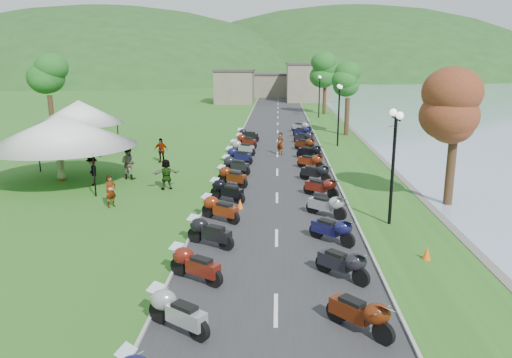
{
  "coord_description": "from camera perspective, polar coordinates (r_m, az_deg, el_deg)",
  "views": [
    {
      "loc": [
        -0.0,
        -3.3,
        7.23
      ],
      "look_at": [
        -1.06,
        20.87,
        1.3
      ],
      "focal_mm": 35.0,
      "sensor_mm": 36.0,
      "label": 1
    }
  ],
  "objects": [
    {
      "name": "road",
      "position": [
        43.9,
        2.48,
        4.29
      ],
      "size": [
        7.0,
        120.0,
        0.02
      ],
      "primitive_type": "cube",
      "color": "#2F2F31",
      "rests_on": "ground"
    },
    {
      "name": "hills_backdrop",
      "position": [
        203.43,
        2.55,
        11.72
      ],
      "size": [
        360.0,
        120.0,
        76.0
      ],
      "primitive_type": null,
      "color": "#285621",
      "rests_on": "ground"
    },
    {
      "name": "far_building",
      "position": [
        88.45,
        1.22,
        10.7
      ],
      "size": [
        18.0,
        16.0,
        5.0
      ],
      "primitive_type": "cube",
      "color": "#766C5C",
      "rests_on": "ground"
    },
    {
      "name": "moto_row_left",
      "position": [
        21.08,
        -4.77,
        -4.76
      ],
      "size": [
        2.6,
        49.27,
        1.1
      ],
      "primitive_type": null,
      "color": "#331411",
      "rests_on": "ground"
    },
    {
      "name": "moto_row_right",
      "position": [
        28.13,
        7.02,
        -0.07
      ],
      "size": [
        2.6,
        45.86,
        1.1
      ],
      "primitive_type": null,
      "color": "#331411",
      "rests_on": "ground"
    },
    {
      "name": "vendor_tent_main",
      "position": [
        31.18,
        -21.24,
        3.17
      ],
      "size": [
        5.72,
        5.72,
        4.0
      ],
      "primitive_type": null,
      "color": "silver",
      "rests_on": "ground"
    },
    {
      "name": "vendor_tent_side",
      "position": [
        41.35,
        -19.43,
        5.73
      ],
      "size": [
        4.4,
        4.4,
        4.0
      ],
      "primitive_type": null,
      "color": "silver",
      "rests_on": "ground"
    },
    {
      "name": "tree_lakeside",
      "position": [
        26.29,
        21.68,
        4.85
      ],
      "size": [
        2.59,
        2.59,
        7.19
      ],
      "primitive_type": null,
      "color": "#246D21",
      "rests_on": "ground"
    },
    {
      "name": "pedestrian_a",
      "position": [
        25.78,
        -16.15,
        -3.08
      ],
      "size": [
        0.7,
        0.73,
        1.61
      ],
      "primitive_type": "imported",
      "rotation": [
        0.0,
        0.0,
        0.92
      ],
      "color": "slate",
      "rests_on": "ground"
    },
    {
      "name": "pedestrian_b",
      "position": [
        31.43,
        -14.29,
        0.04
      ],
      "size": [
        1.05,
        0.77,
        1.93
      ],
      "primitive_type": "imported",
      "rotation": [
        0.0,
        0.0,
        2.84
      ],
      "color": "slate",
      "rests_on": "ground"
    },
    {
      "name": "pedestrian_c",
      "position": [
        30.39,
        -18.08,
        -0.69
      ],
      "size": [
        0.92,
        1.18,
        1.7
      ],
      "primitive_type": "imported",
      "rotation": [
        0.0,
        0.0,
        5.21
      ],
      "color": "slate",
      "rests_on": "ground"
    }
  ]
}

